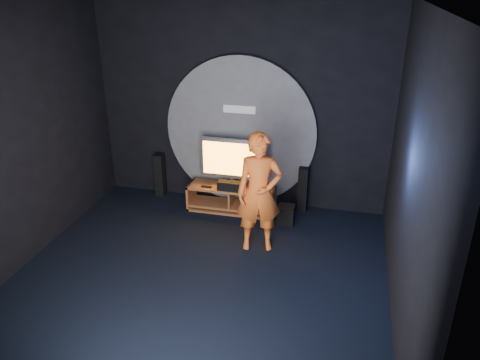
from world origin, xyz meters
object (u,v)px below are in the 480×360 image
object	(u,v)px
tv	(232,160)
tower_speaker_left	(160,175)
media_console	(232,200)
subwoofer	(286,215)
player	(259,193)
tower_speaker_right	(303,189)

from	to	relation	value
tv	tower_speaker_left	xyz separation A→B (m)	(-1.43, 0.23, -0.51)
media_console	subwoofer	bearing A→B (deg)	-12.89
tv	subwoofer	world-z (taller)	tv
subwoofer	player	size ratio (longest dim) A/B	0.17
tv	player	bearing A→B (deg)	-58.46
tv	tower_speaker_left	bearing A→B (deg)	170.78
tv	tower_speaker_right	xyz separation A→B (m)	(1.18, 0.23, -0.51)
subwoofer	media_console	bearing A→B (deg)	167.11
media_console	tv	bearing A→B (deg)	95.67
tower_speaker_left	subwoofer	xyz separation A→B (m)	(2.41, -0.52, -0.25)
tower_speaker_left	media_console	bearing A→B (deg)	-11.76
tv	subwoofer	xyz separation A→B (m)	(0.98, -0.29, -0.76)
media_console	tv	world-z (taller)	tv
media_console	player	bearing A→B (deg)	-57.11
tv	tower_speaker_left	world-z (taller)	tv
media_console	player	distance (m)	1.44
subwoofer	player	bearing A→B (deg)	-109.56
player	tower_speaker_left	bearing A→B (deg)	133.62
tower_speaker_left	player	xyz separation A→B (m)	(2.12, -1.35, 0.50)
tower_speaker_right	subwoofer	xyz separation A→B (m)	(-0.20, -0.52, -0.25)
tower_speaker_right	subwoofer	distance (m)	0.61
media_console	player	world-z (taller)	player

